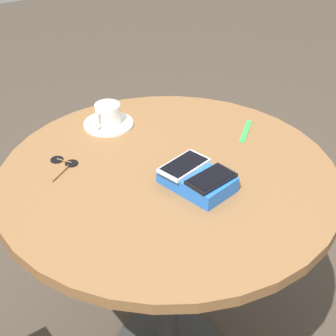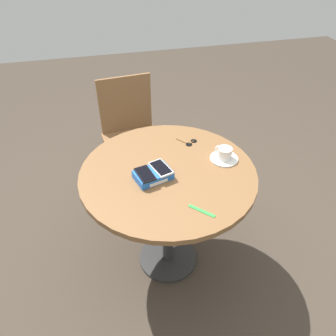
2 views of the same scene
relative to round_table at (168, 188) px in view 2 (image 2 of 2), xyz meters
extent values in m
plane|color=#42382D|center=(0.00, 0.00, -0.63)|extent=(8.00, 8.00, 0.00)
cylinder|color=#2D2D2D|center=(0.00, 0.00, -0.62)|extent=(0.37, 0.37, 0.02)
cylinder|color=#2D2D2D|center=(0.00, 0.00, -0.26)|extent=(0.07, 0.07, 0.69)
cylinder|color=brown|center=(0.00, 0.00, 0.10)|extent=(0.93, 0.93, 0.03)
cube|color=blue|center=(-0.09, -0.04, 0.14)|extent=(0.21, 0.16, 0.04)
cube|color=white|center=(-0.07, -0.10, 0.13)|extent=(0.10, 0.03, 0.02)
cube|color=black|center=(-0.13, -0.05, 0.16)|extent=(0.10, 0.14, 0.01)
cube|color=black|center=(-0.13, -0.05, 0.17)|extent=(0.09, 0.12, 0.00)
cube|color=silver|center=(-0.04, -0.02, 0.16)|extent=(0.11, 0.15, 0.01)
cube|color=black|center=(-0.04, -0.02, 0.17)|extent=(0.10, 0.14, 0.00)
cylinder|color=white|center=(0.32, 0.03, 0.12)|extent=(0.15, 0.15, 0.01)
cylinder|color=white|center=(0.32, 0.03, 0.16)|extent=(0.08, 0.08, 0.06)
cylinder|color=brown|center=(0.32, 0.03, 0.18)|extent=(0.07, 0.07, 0.00)
torus|color=white|center=(0.30, 0.06, 0.16)|extent=(0.03, 0.05, 0.05)
cube|color=green|center=(0.08, -0.32, 0.12)|extent=(0.10, 0.11, 0.00)
cylinder|color=black|center=(0.22, 0.24, 0.12)|extent=(0.04, 0.04, 0.00)
cylinder|color=black|center=(0.18, 0.21, 0.12)|extent=(0.04, 0.04, 0.00)
cylinder|color=olive|center=(0.20, 0.22, 0.12)|extent=(0.04, 0.03, 0.00)
cylinder|color=olive|center=(0.14, 0.25, 0.12)|extent=(0.05, 0.06, 0.00)
cube|color=brown|center=(-0.07, 0.75, -0.19)|extent=(0.46, 0.46, 0.02)
cube|color=brown|center=(-0.09, 0.95, 0.04)|extent=(0.40, 0.06, 0.44)
cylinder|color=brown|center=(-0.24, 0.54, -0.42)|extent=(0.04, 0.04, 0.42)
cylinder|color=brown|center=(0.13, 0.58, -0.42)|extent=(0.04, 0.04, 0.42)
cylinder|color=brown|center=(-0.28, 0.92, -0.42)|extent=(0.04, 0.04, 0.42)
cylinder|color=brown|center=(0.10, 0.96, -0.42)|extent=(0.04, 0.04, 0.42)
camera|label=1|loc=(-1.08, 0.62, 0.98)|focal=60.00mm
camera|label=2|loc=(-0.32, -1.29, 1.19)|focal=35.00mm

